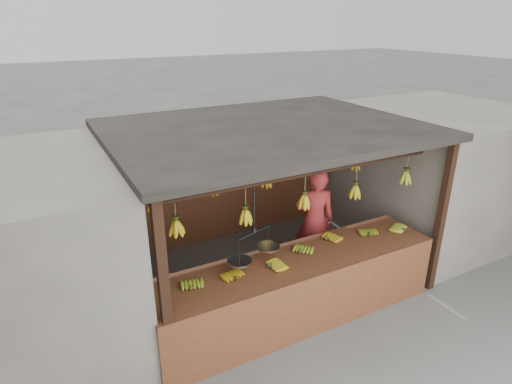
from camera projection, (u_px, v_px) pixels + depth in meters
ground at (265, 273)px, 6.82m from camera, size 80.00×80.00×0.00m
stall at (255, 150)px, 6.34m from camera, size 4.30×3.30×2.40m
neighbor_right at (434, 170)px, 7.96m from camera, size 3.00×3.00×2.30m
counter at (303, 276)px, 5.48m from camera, size 3.95×0.90×0.96m
hanging_bananas at (266, 180)px, 6.22m from camera, size 3.59×2.24×0.39m
balance_scale at (254, 251)px, 5.27m from camera, size 0.77×0.43×0.93m
vendor at (315, 220)px, 6.70m from camera, size 0.73×0.61×1.69m
bag_bundles at (318, 171)px, 8.39m from camera, size 0.08×0.26×1.19m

